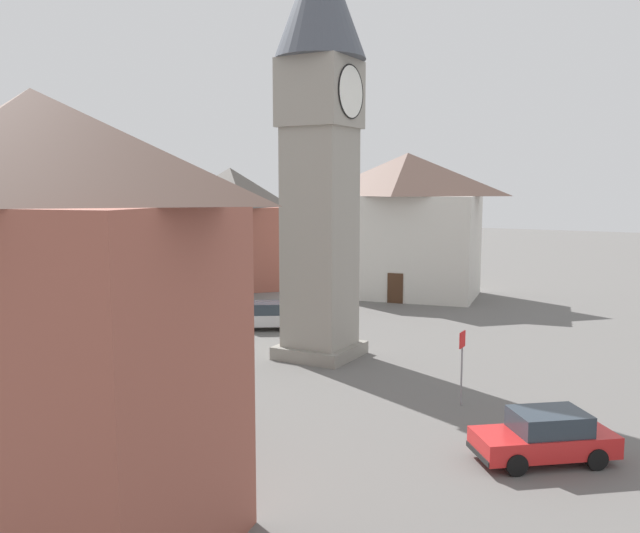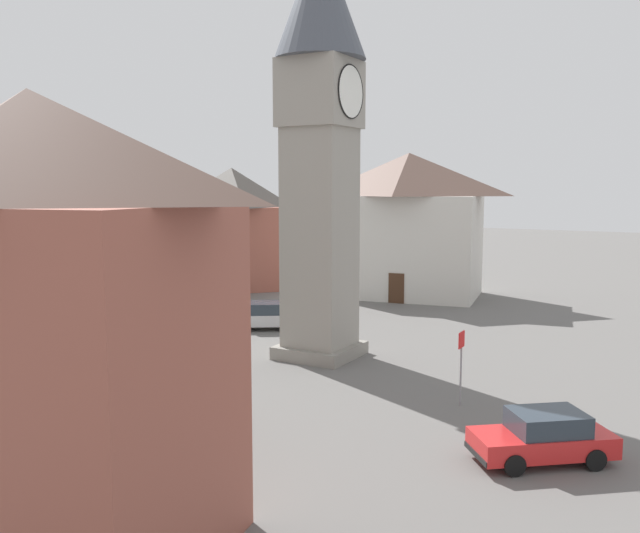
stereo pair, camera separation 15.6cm
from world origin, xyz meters
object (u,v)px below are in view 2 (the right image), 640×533
at_px(clock_tower, 320,113).
at_px(pedestrian, 319,315).
at_px(car_blue_kerb, 267,316).
at_px(road_sign, 461,356).
at_px(car_red_corner, 543,437).
at_px(building_shop_left, 39,325).
at_px(building_corner_back, 232,227).
at_px(car_silver_kerb, 146,412).
at_px(tree, 129,269).
at_px(building_terrace_right, 408,224).

distance_m(clock_tower, pedestrian, 11.61).
xyz_separation_m(car_blue_kerb, road_sign, (-7.48, -13.80, 1.14)).
bearing_deg(car_red_corner, building_shop_left, 140.63).
bearing_deg(clock_tower, building_corner_back, 47.53).
relative_size(clock_tower, building_corner_back, 1.89).
xyz_separation_m(car_blue_kerb, car_silver_kerb, (-15.44, -5.78, 0.00)).
bearing_deg(building_shop_left, tree, 39.46).
bearing_deg(car_blue_kerb, building_shop_left, -157.63).
distance_m(clock_tower, tree, 11.50).
relative_size(pedestrian, building_shop_left, 0.17).
bearing_deg(car_silver_kerb, tree, 48.05).
height_order(car_blue_kerb, tree, tree).
distance_m(clock_tower, car_red_corner, 17.59).
height_order(clock_tower, car_silver_kerb, clock_tower).
bearing_deg(car_red_corner, building_terrace_right, 30.08).
relative_size(car_silver_kerb, car_red_corner, 0.97).
relative_size(car_blue_kerb, building_corner_back, 0.42).
bearing_deg(road_sign, tree, 93.74).
bearing_deg(building_terrace_right, car_blue_kerb, 170.48).
bearing_deg(building_corner_back, building_shop_left, -148.80).
xyz_separation_m(clock_tower, road_sign, (-3.65, -8.11, -9.56)).
height_order(car_blue_kerb, car_red_corner, same).
relative_size(clock_tower, car_silver_kerb, 4.73).
relative_size(clock_tower, road_sign, 7.02).
bearing_deg(building_shop_left, car_blue_kerb, 22.37).
xyz_separation_m(clock_tower, car_red_corner, (-7.38, -11.84, -10.70)).
relative_size(car_red_corner, pedestrian, 2.53).
bearing_deg(building_corner_back, clock_tower, -132.47).
bearing_deg(building_terrace_right, building_shop_left, -169.98).
distance_m(pedestrian, building_terrace_right, 14.94).
bearing_deg(clock_tower, building_shop_left, -169.74).
relative_size(building_corner_back, road_sign, 3.71).
xyz_separation_m(car_red_corner, pedestrian, (11.72, 14.42, 0.25)).
xyz_separation_m(car_silver_kerb, building_shop_left, (-6.26, -3.15, 4.40)).
bearing_deg(building_corner_back, car_silver_kerb, -147.81).
xyz_separation_m(tree, road_sign, (1.03, -15.73, -2.34)).
height_order(car_blue_kerb, car_silver_kerb, same).
relative_size(car_red_corner, tree, 0.67).
xyz_separation_m(building_shop_left, building_corner_back, (33.46, 20.26, -0.30)).
height_order(car_red_corner, building_shop_left, building_shop_left).
height_order(clock_tower, road_sign, clock_tower).
distance_m(clock_tower, road_sign, 13.06).
bearing_deg(building_terrace_right, tree, 169.27).
bearing_deg(tree, building_terrace_right, -10.73).
bearing_deg(clock_tower, car_red_corner, -121.92).
bearing_deg(tree, clock_tower, -58.49).
bearing_deg(tree, building_corner_back, 24.89).
height_order(building_terrace_right, road_sign, building_terrace_right).
bearing_deg(car_blue_kerb, car_silver_kerb, -159.46).
xyz_separation_m(car_red_corner, building_terrace_right, (26.00, 15.06, 4.59)).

